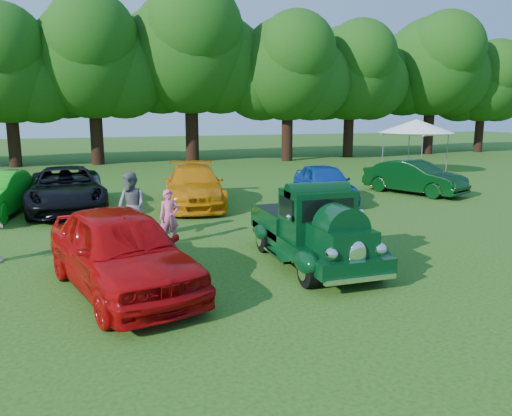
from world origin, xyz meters
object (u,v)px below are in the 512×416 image
object	(u,v)px
red_convertible	(121,250)
back_car_orange	(194,186)
back_car_black	(66,189)
canopy_tent	(416,126)
back_car_blue	(324,183)
hero_pickup	(313,231)
spectator_grey	(131,206)
back_car_green	(414,177)
spectator_pink	(169,217)

from	to	relation	value
red_convertible	back_car_orange	xyz separation A→B (m)	(3.18, 8.55, -0.08)
back_car_black	canopy_tent	world-z (taller)	canopy_tent
red_convertible	back_car_blue	size ratio (longest dim) A/B	1.13
hero_pickup	red_convertible	xyz separation A→B (m)	(-4.43, -0.52, 0.06)
back_car_orange	back_car_blue	bearing A→B (deg)	-0.47
hero_pickup	canopy_tent	xyz separation A→B (m)	(12.59, 13.66, 1.90)
back_car_orange	spectator_grey	xyz separation A→B (m)	(-2.66, -4.50, 0.19)
back_car_black	back_car_orange	size ratio (longest dim) A/B	1.08
back_car_blue	back_car_green	distance (m)	4.61
canopy_tent	spectator_grey	bearing A→B (deg)	-148.47
spectator_grey	spectator_pink	bearing A→B (deg)	17.90
back_car_blue	back_car_black	bearing A→B (deg)	-178.75
back_car_black	spectator_grey	distance (m)	5.40
back_car_blue	spectator_grey	world-z (taller)	spectator_grey
back_car_orange	back_car_blue	world-z (taller)	back_car_orange
back_car_black	canopy_tent	xyz separation A→B (m)	(18.41, 5.08, 1.89)
back_car_black	canopy_tent	distance (m)	19.20
back_car_blue	red_convertible	bearing A→B (deg)	-127.58
back_car_green	spectator_grey	xyz separation A→B (m)	(-12.31, -4.24, 0.24)
hero_pickup	spectator_grey	bearing A→B (deg)	137.96
back_car_orange	spectator_pink	world-z (taller)	back_car_orange
back_car_orange	back_car_blue	distance (m)	5.12
back_car_green	spectator_pink	xyz separation A→B (m)	(-11.38, -5.03, 0.03)
hero_pickup	spectator_pink	world-z (taller)	hero_pickup
back_car_orange	spectator_grey	distance (m)	5.23
red_convertible	canopy_tent	world-z (taller)	canopy_tent
spectator_grey	back_car_green	bearing A→B (deg)	77.17
hero_pickup	back_car_black	world-z (taller)	hero_pickup
red_convertible	back_car_green	world-z (taller)	red_convertible
back_car_black	back_car_green	distance (m)	14.24
back_car_orange	spectator_pink	size ratio (longest dim) A/B	3.51
red_convertible	spectator_pink	xyz separation A→B (m)	(1.44, 3.26, -0.09)
back_car_black	spectator_grey	size ratio (longest dim) A/B	2.96
back_car_blue	spectator_pink	distance (m)	8.15
hero_pickup	back_car_green	distance (m)	11.44
back_car_black	spectator_pink	size ratio (longest dim) A/B	3.77
red_convertible	back_car_orange	distance (m)	9.12
red_convertible	spectator_grey	size ratio (longest dim) A/B	2.59
back_car_black	spectator_grey	world-z (taller)	spectator_grey
hero_pickup	red_convertible	distance (m)	4.46
spectator_pink	hero_pickup	bearing A→B (deg)	-47.65
hero_pickup	spectator_pink	distance (m)	4.06
back_car_green	spectator_grey	distance (m)	13.02
back_car_green	spectator_pink	bearing A→B (deg)	178.80
back_car_black	spectator_pink	distance (m)	6.48
back_car_blue	canopy_tent	size ratio (longest dim) A/B	0.82
back_car_orange	canopy_tent	world-z (taller)	canopy_tent
back_car_orange	spectator_pink	xyz separation A→B (m)	(-1.73, -5.29, -0.01)
canopy_tent	back_car_black	bearing A→B (deg)	-164.57
back_car_green	spectator_pink	world-z (taller)	spectator_pink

